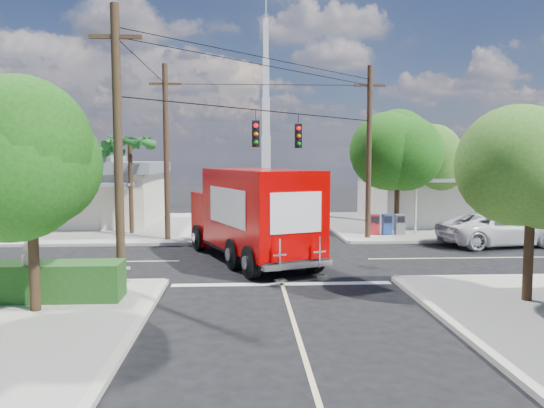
{
  "coord_description": "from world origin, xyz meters",
  "views": [
    {
      "loc": [
        -1.31,
        -22.03,
        4.31
      ],
      "look_at": [
        0.0,
        2.0,
        2.2
      ],
      "focal_mm": 35.0,
      "sensor_mm": 36.0,
      "label": 1
    }
  ],
  "objects": [
    {
      "name": "hedge_sw",
      "position": [
        -8.0,
        -6.4,
        0.69
      ],
      "size": [
        6.2,
        1.2,
        1.1
      ],
      "primitive_type": "cube",
      "color": "#1A3E12",
      "rests_on": "sidewalk_sw"
    },
    {
      "name": "sidewalk_ne",
      "position": [
        10.88,
        10.88,
        0.07
      ],
      "size": [
        14.12,
        14.12,
        0.14
      ],
      "color": "#9D988E",
      "rests_on": "ground"
    },
    {
      "name": "picket_fence",
      "position": [
        -7.8,
        -5.6,
        0.68
      ],
      "size": [
        5.94,
        0.06,
        1.0
      ],
      "color": "silver",
      "rests_on": "sidewalk_sw"
    },
    {
      "name": "tree_se",
      "position": [
        7.01,
        -7.24,
        4.04
      ],
      "size": [
        3.67,
        3.54,
        5.62
      ],
      "color": "#422D1C",
      "rests_on": "sidewalk_se"
    },
    {
      "name": "delivery_truck",
      "position": [
        -0.96,
        -0.19,
        1.95
      ],
      "size": [
        5.66,
        9.2,
        3.84
      ],
      "color": "black",
      "rests_on": "ground"
    },
    {
      "name": "utility_poles",
      "position": [
        -1.58,
        1.6,
        4.67
      ],
      "size": [
        12.0,
        10.68,
        9.0
      ],
      "color": "#473321",
      "rests_on": "ground"
    },
    {
      "name": "vending_boxes",
      "position": [
        6.5,
        6.2,
        0.69
      ],
      "size": [
        1.9,
        0.5,
        1.1
      ],
      "color": "#AA1D25",
      "rests_on": "sidewalk_ne"
    },
    {
      "name": "sidewalk_nw",
      "position": [
        -10.88,
        10.88,
        0.07
      ],
      "size": [
        14.12,
        14.12,
        0.14
      ],
      "color": "#9D988E",
      "rests_on": "ground"
    },
    {
      "name": "pedestrian",
      "position": [
        -7.42,
        -6.67,
        1.03
      ],
      "size": [
        0.77,
        0.75,
        1.78
      ],
      "primitive_type": "imported",
      "rotation": [
        0.0,
        0.0,
        0.73
      ],
      "color": "beige",
      "rests_on": "sidewalk_sw"
    },
    {
      "name": "palm_nw_front",
      "position": [
        -7.5,
        7.5,
        5.04
      ],
      "size": [
        3.01,
        3.08,
        5.59
      ],
      "color": "#422D1C",
      "rests_on": "sidewalk_nw"
    },
    {
      "name": "radio_tower",
      "position": [
        0.5,
        20.0,
        5.64
      ],
      "size": [
        0.8,
        0.8,
        17.0
      ],
      "color": "silver",
      "rests_on": "ground"
    },
    {
      "name": "building_ne",
      "position": [
        12.5,
        11.97,
        2.32
      ],
      "size": [
        11.8,
        10.2,
        4.5
      ],
      "color": "silver",
      "rests_on": "sidewalk_ne"
    },
    {
      "name": "palm_nw_back",
      "position": [
        -9.5,
        9.0,
        4.67
      ],
      "size": [
        3.01,
        3.08,
        5.19
      ],
      "color": "#422D1C",
      "rests_on": "sidewalk_nw"
    },
    {
      "name": "road_markings",
      "position": [
        0.0,
        -1.47,
        0.01
      ],
      "size": [
        32.0,
        32.0,
        0.01
      ],
      "color": "beige",
      "rests_on": "ground"
    },
    {
      "name": "tree_sw_front",
      "position": [
        -6.99,
        -7.54,
        4.33
      ],
      "size": [
        3.88,
        3.78,
        6.03
      ],
      "color": "#422D1C",
      "rests_on": "sidewalk_sw"
    },
    {
      "name": "building_nw",
      "position": [
        -12.0,
        12.46,
        2.22
      ],
      "size": [
        10.8,
        10.2,
        4.3
      ],
      "color": "beige",
      "rests_on": "sidewalk_nw"
    },
    {
      "name": "parked_car",
      "position": [
        11.2,
        3.07,
        0.81
      ],
      "size": [
        6.24,
        3.7,
        1.63
      ],
      "primitive_type": "imported",
      "rotation": [
        0.0,
        0.0,
        1.75
      ],
      "color": "silver",
      "rests_on": "ground"
    },
    {
      "name": "ground",
      "position": [
        0.0,
        0.0,
        0.0
      ],
      "size": [
        120.0,
        120.0,
        0.0
      ],
      "primitive_type": "plane",
      "color": "black",
      "rests_on": "ground"
    },
    {
      "name": "tree_ne_back",
      "position": [
        9.81,
        8.96,
        4.19
      ],
      "size": [
        3.77,
        3.66,
        5.82
      ],
      "color": "#422D1C",
      "rests_on": "sidewalk_ne"
    },
    {
      "name": "tree_ne_front",
      "position": [
        7.21,
        6.76,
        4.77
      ],
      "size": [
        4.21,
        4.14,
        6.66
      ],
      "color": "#422D1C",
      "rests_on": "sidewalk_ne"
    }
  ]
}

